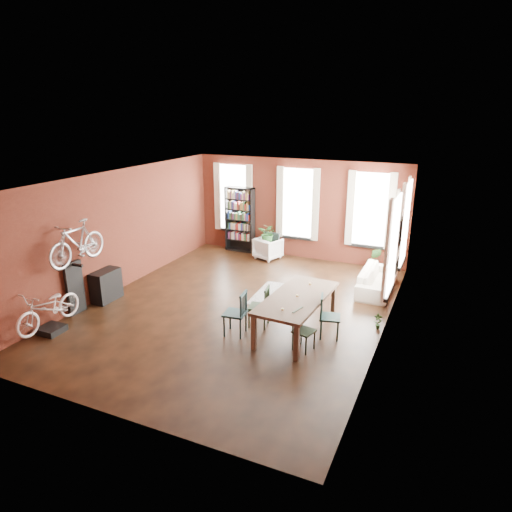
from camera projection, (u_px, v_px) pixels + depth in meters
The scene contains 19 objects.
room at pixel (256, 220), 11.05m from camera, with size 9.00×9.04×3.22m.
dining_table at pixel (297, 314), 10.01m from camera, with size 1.12×2.46×0.84m, color brown.
dining_chair_a at pixel (235, 313), 9.87m from camera, with size 0.46×0.46×1.00m, color #193337.
dining_chair_b at pixel (259, 307), 10.25m from camera, with size 0.44×0.44×0.95m, color #1D301C.
dining_chair_c at pixel (304, 331), 9.24m from camera, with size 0.39×0.39×0.85m, color black.
dining_chair_d at pixel (330, 317), 9.74m from camera, with size 0.44×0.44×0.95m, color #183532.
bookshelf at pixel (240, 220), 15.44m from camera, with size 1.00×0.32×2.20m, color black.
white_armchair at pixel (268, 247), 14.86m from camera, with size 0.74×0.69×0.76m, color silver.
cream_sofa at pixel (378, 276), 12.27m from camera, with size 2.08×0.61×0.81m, color beige.
striped_rug at pixel (276, 295), 12.08m from camera, with size 1.04×1.66×0.01m, color black.
bike_trainer at pixel (52, 330), 10.06m from camera, with size 0.49×0.49×0.14m, color black.
bike_wall_rack at pixel (75, 288), 10.84m from camera, with size 0.16×0.60×1.30m, color black.
console_table at pixel (106, 285), 11.65m from camera, with size 0.40×0.80×0.80m, color black.
plant_stand at pixel (267, 251), 14.84m from camera, with size 0.26×0.26×0.53m, color black.
plant_by_sofa at pixel (374, 265), 13.81m from camera, with size 0.40×0.73×0.32m, color #265221.
plant_small at pixel (378, 326), 10.23m from camera, with size 0.19×0.36×0.13m, color #2C5B24.
bicycle_floor at pixel (46, 291), 9.79m from camera, with size 0.59×0.88×1.68m, color silver.
bicycle_hung at pixel (75, 229), 10.27m from camera, with size 0.47×1.00×1.66m, color #A5A8AD.
plant_on_stand at pixel (268, 236), 14.69m from camera, with size 0.59×0.66×0.51m, color #225020.
Camera 1 is at (4.64, -9.22, 4.77)m, focal length 32.00 mm.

